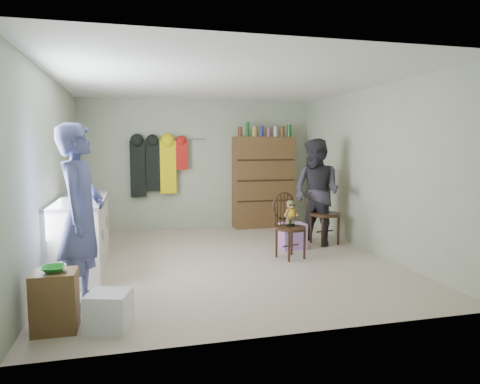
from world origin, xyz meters
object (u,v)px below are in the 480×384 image
object	(u,v)px
chair_far	(323,209)
counter	(81,234)
dresser	(263,182)
chair_front	(289,220)

from	to	relation	value
chair_far	counter	bearing A→B (deg)	179.79
dresser	chair_front	bearing A→B (deg)	-98.18
chair_far	dresser	bearing A→B (deg)	97.95
counter	chair_far	distance (m)	3.80
chair_far	dresser	world-z (taller)	dresser
chair_far	chair_front	bearing A→B (deg)	-149.91
chair_front	counter	bearing A→B (deg)	160.26
counter	chair_far	size ratio (longest dim) A/B	1.74
counter	dresser	distance (m)	3.96
counter	dresser	world-z (taller)	dresser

